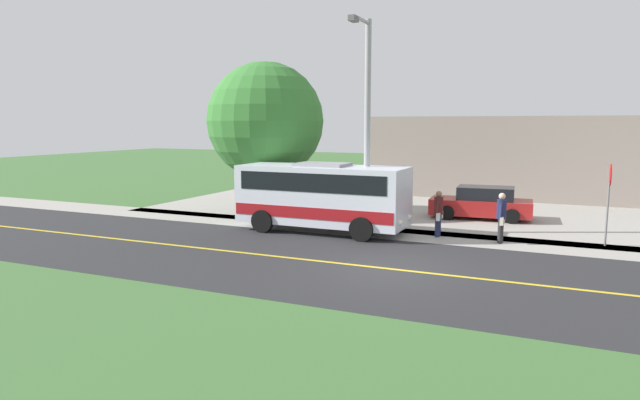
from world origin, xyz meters
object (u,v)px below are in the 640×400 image
(stop_sign, at_px, (609,190))
(tree_curbside, at_px, (265,121))
(shuttle_bus_front, at_px, (322,194))
(commercial_building, at_px, (513,154))
(parked_car_near, at_px, (482,203))
(pedestrian_waiting, at_px, (438,212))
(street_light_pole, at_px, (366,118))
(pedestrian_with_bags, at_px, (501,216))

(stop_sign, bearing_deg, tree_curbside, -95.19)
(shuttle_bus_front, relative_size, stop_sign, 2.35)
(stop_sign, height_order, commercial_building, commercial_building)
(parked_car_near, distance_m, commercial_building, 11.41)
(pedestrian_waiting, distance_m, street_light_pole, 4.51)
(pedestrian_with_bags, relative_size, pedestrian_waiting, 1.03)
(pedestrian_waiting, relative_size, tree_curbside, 0.25)
(parked_car_near, bearing_deg, tree_curbside, -74.10)
(stop_sign, relative_size, commercial_building, 0.18)
(stop_sign, distance_m, parked_car_near, 6.38)
(parked_car_near, bearing_deg, stop_sign, 50.01)
(commercial_building, bearing_deg, shuttle_bus_front, -18.32)
(pedestrian_with_bags, distance_m, tree_curbside, 11.63)
(pedestrian_waiting, height_order, parked_car_near, pedestrian_waiting)
(pedestrian_with_bags, distance_m, parked_car_near, 5.17)
(shuttle_bus_front, height_order, parked_car_near, shuttle_bus_front)
(pedestrian_with_bags, xyz_separation_m, commercial_building, (-16.26, -1.09, 1.35))
(pedestrian_waiting, relative_size, parked_car_near, 0.39)
(street_light_pole, distance_m, tree_curbside, 6.36)
(tree_curbside, bearing_deg, commercial_building, 145.00)
(pedestrian_with_bags, distance_m, street_light_pole, 6.15)
(pedestrian_with_bags, bearing_deg, shuttle_bus_front, -84.25)
(tree_curbside, xyz_separation_m, commercial_building, (-14.00, 9.80, -2.04))
(commercial_building, bearing_deg, parked_car_near, -1.37)
(shuttle_bus_front, height_order, tree_curbside, tree_curbside)
(stop_sign, bearing_deg, parked_car_near, -129.99)
(pedestrian_waiting, relative_size, commercial_building, 0.11)
(street_light_pole, distance_m, commercial_building, 17.13)
(parked_car_near, distance_m, tree_curbside, 10.57)
(pedestrian_with_bags, relative_size, parked_car_near, 0.40)
(stop_sign, distance_m, tree_curbside, 14.58)
(stop_sign, xyz_separation_m, street_light_pole, (1.22, -8.48, 2.51))
(stop_sign, relative_size, tree_curbside, 0.41)
(pedestrian_with_bags, bearing_deg, parked_car_near, -164.72)
(shuttle_bus_front, xyz_separation_m, pedestrian_waiting, (-0.87, 4.40, -0.56))
(stop_sign, bearing_deg, shuttle_bus_front, -80.83)
(shuttle_bus_front, height_order, pedestrian_with_bags, shuttle_bus_front)
(pedestrian_with_bags, distance_m, commercial_building, 16.35)
(street_light_pole, bearing_deg, pedestrian_waiting, 99.38)
(pedestrian_with_bags, relative_size, stop_sign, 0.63)
(shuttle_bus_front, relative_size, tree_curbside, 0.96)
(tree_curbside, relative_size, commercial_building, 0.44)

